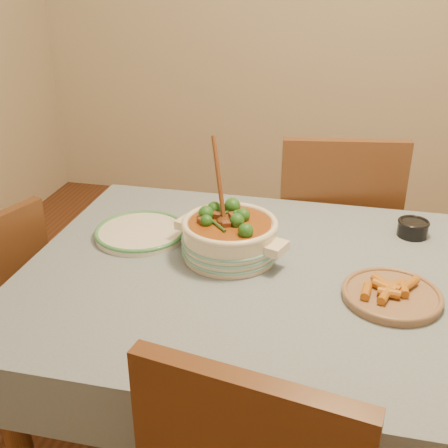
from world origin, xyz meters
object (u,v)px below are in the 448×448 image
object	(u,v)px
stew_casserole	(230,234)
fried_plate	(392,293)
condiment_bowl	(413,227)
white_plate	(141,232)
chair_far	(334,231)
dining_table	(312,306)

from	to	relation	value
stew_casserole	fried_plate	world-z (taller)	stew_casserole
fried_plate	stew_casserole	bearing A→B (deg)	163.96
condiment_bowl	fried_plate	xyz separation A→B (m)	(-0.08, -0.40, -0.01)
fried_plate	white_plate	bearing A→B (deg)	165.59
chair_far	fried_plate	bearing A→B (deg)	93.40
white_plate	fried_plate	world-z (taller)	fried_plate
condiment_bowl	chair_far	xyz separation A→B (m)	(-0.25, 0.38, -0.23)
white_plate	stew_casserole	bearing A→B (deg)	-11.88
dining_table	condiment_bowl	size ratio (longest dim) A/B	16.00
stew_casserole	dining_table	bearing A→B (deg)	-16.40
dining_table	white_plate	distance (m)	0.60
dining_table	white_plate	world-z (taller)	white_plate
condiment_bowl	white_plate	bearing A→B (deg)	-167.03
dining_table	fried_plate	xyz separation A→B (m)	(0.21, -0.06, 0.11)
condiment_bowl	chair_far	world-z (taller)	chair_far
stew_casserole	chair_far	size ratio (longest dim) A/B	0.37
stew_casserole	chair_far	bearing A→B (deg)	65.14
white_plate	condiment_bowl	bearing A→B (deg)	12.97
fried_plate	chair_far	bearing A→B (deg)	102.54
condiment_bowl	fried_plate	bearing A→B (deg)	-101.28
stew_casserole	white_plate	xyz separation A→B (m)	(-0.31, 0.07, -0.06)
stew_casserole	condiment_bowl	world-z (taller)	stew_casserole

